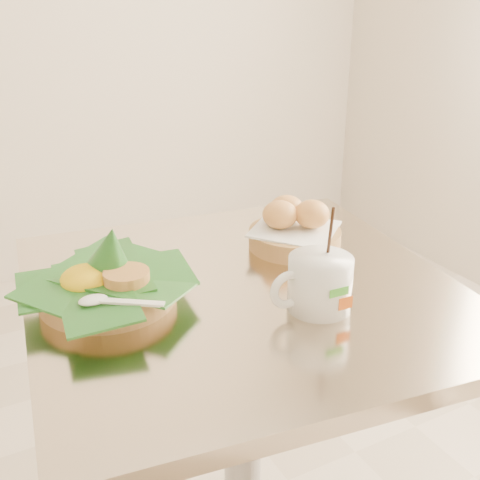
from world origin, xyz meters
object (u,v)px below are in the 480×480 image
cafe_table (243,394)px  coffee_mug (318,282)px  bread_basket (294,228)px  rice_basket (107,280)px

cafe_table → coffee_mug: bearing=-61.1°
bread_basket → coffee_mug: 0.25m
cafe_table → bread_basket: 0.32m
bread_basket → coffee_mug: size_ratio=1.23×
rice_basket → bread_basket: rice_basket is taller
cafe_table → bread_basket: bearing=31.7°
cafe_table → rice_basket: (-0.21, 0.06, 0.26)m
cafe_table → rice_basket: rice_basket is taller
rice_basket → cafe_table: bearing=-15.4°
rice_basket → bread_basket: (0.38, 0.05, 0.00)m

